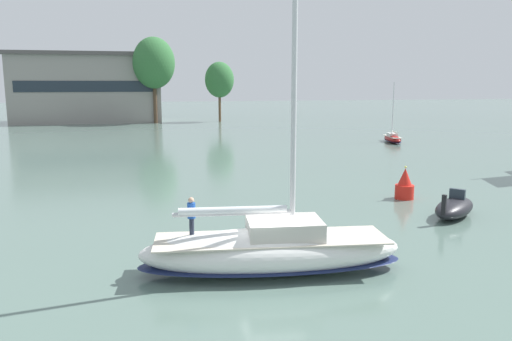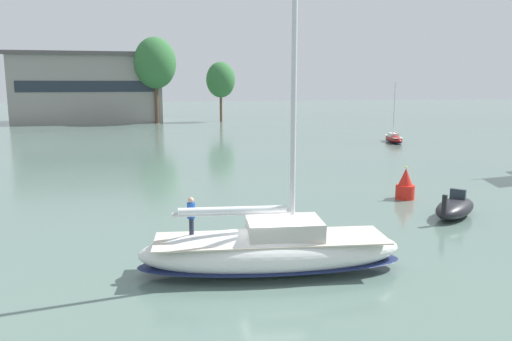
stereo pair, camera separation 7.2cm
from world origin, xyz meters
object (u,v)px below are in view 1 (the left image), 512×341
object	(u,v)px
sailboat_main	(272,249)
sailboat_moored_mid_channel	(393,138)
tree_shore_center	(219,80)
motor_tender	(454,208)
channel_buoy	(405,186)
tree_shore_left	(154,63)

from	to	relation	value
sailboat_main	sailboat_moored_mid_channel	size ratio (longest dim) A/B	1.91
tree_shore_center	motor_tender	xyz separation A→B (m)	(2.90, -76.78, -7.95)
tree_shore_center	sailboat_main	world-z (taller)	sailboat_main
sailboat_moored_mid_channel	channel_buoy	xyz separation A→B (m)	(-15.15, -30.77, 0.38)
tree_shore_center	sailboat_moored_mid_channel	distance (m)	45.34
sailboat_main	sailboat_moored_mid_channel	distance (m)	50.16
tree_shore_center	sailboat_main	distance (m)	83.96
motor_tender	channel_buoy	size ratio (longest dim) A/B	1.99
sailboat_moored_mid_channel	sailboat_main	bearing A→B (deg)	-123.17
sailboat_moored_mid_channel	motor_tender	world-z (taller)	sailboat_moored_mid_channel
tree_shore_left	sailboat_moored_mid_channel	world-z (taller)	tree_shore_left
tree_shore_center	sailboat_main	bearing A→B (deg)	-96.83
channel_buoy	sailboat_moored_mid_channel	bearing A→B (deg)	63.78
sailboat_moored_mid_channel	channel_buoy	size ratio (longest dim) A/B	3.47
tree_shore_center	motor_tender	bearing A→B (deg)	-87.83
sailboat_moored_mid_channel	channel_buoy	world-z (taller)	sailboat_moored_mid_channel
tree_shore_center	channel_buoy	xyz separation A→B (m)	(2.35, -71.82, -7.59)
tree_shore_left	channel_buoy	bearing A→B (deg)	-77.66
tree_shore_center	channel_buoy	distance (m)	72.26
channel_buoy	tree_shore_left	bearing A→B (deg)	102.34
tree_shore_left	channel_buoy	xyz separation A→B (m)	(15.40, -70.36, -10.78)
tree_shore_left	tree_shore_center	world-z (taller)	tree_shore_left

